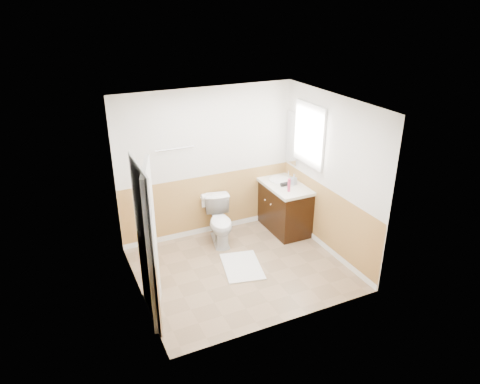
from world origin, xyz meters
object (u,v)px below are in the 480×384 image
toilet (220,221)px  lotion_bottle (289,185)px  soap_dispenser (294,179)px  vanity_cabinet (283,207)px  bath_mat (242,266)px

toilet → lotion_bottle: lotion_bottle is taller
toilet → soap_dispenser: size_ratio=4.07×
lotion_bottle → soap_dispenser: size_ratio=1.19×
vanity_cabinet → soap_dispenser: size_ratio=5.96×
vanity_cabinet → lotion_bottle: bearing=-107.0°
bath_mat → soap_dispenser: 1.75m
bath_mat → vanity_cabinet: (1.18, 0.83, 0.39)m
toilet → lotion_bottle: 1.27m
lotion_bottle → soap_dispenser: (0.22, 0.21, -0.02)m
lotion_bottle → soap_dispenser: 0.31m
bath_mat → soap_dispenser: soap_dispenser is taller
vanity_cabinet → soap_dispenser: 0.57m
vanity_cabinet → toilet: bearing=179.7°
soap_dispenser → bath_mat: bearing=-151.1°
vanity_cabinet → soap_dispenser: soap_dispenser is taller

